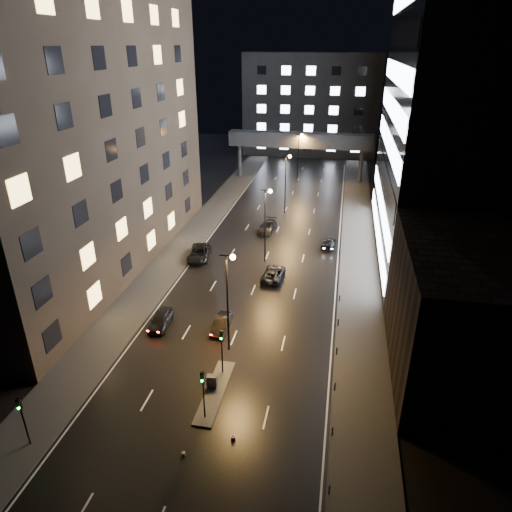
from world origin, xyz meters
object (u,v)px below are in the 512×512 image
at_px(car_toward_a, 273,273).
at_px(car_away_d, 267,227).
at_px(car_away_c, 199,253).
at_px(car_away_a, 161,320).
at_px(car_away_b, 222,324).
at_px(car_toward_b, 329,243).
at_px(utility_cabinet, 212,381).

bearing_deg(car_toward_a, car_away_d, -74.10).
bearing_deg(car_away_c, car_toward_a, -27.62).
height_order(car_away_a, car_away_d, car_away_d).
distance_m(car_away_b, car_away_d, 27.71).
xyz_separation_m(car_away_a, car_toward_b, (16.14, 23.84, -0.12)).
relative_size(car_away_d, car_toward_a, 1.04).
distance_m(car_away_c, utility_cabinet, 26.31).
bearing_deg(car_toward_a, car_away_c, -16.20).
xyz_separation_m(car_toward_a, utility_cabinet, (-2.00, -20.85, 0.00)).
distance_m(car_away_d, utility_cabinet, 36.38).
bearing_deg(utility_cabinet, car_away_b, 94.37).
bearing_deg(car_toward_b, car_away_a, 62.37).
xyz_separation_m(car_away_d, car_toward_a, (3.40, -15.50, -0.06)).
bearing_deg(car_away_d, car_away_c, -117.62).
height_order(car_away_a, car_toward_b, car_away_a).
relative_size(car_away_a, utility_cabinet, 3.92).
bearing_deg(car_away_d, utility_cabinet, -82.52).
relative_size(car_away_b, utility_cabinet, 3.67).
xyz_separation_m(car_away_c, car_toward_a, (10.90, -3.91, -0.09)).
distance_m(car_toward_a, utility_cabinet, 20.95).
distance_m(car_away_a, car_toward_a, 16.10).
bearing_deg(utility_cabinet, car_away_c, 104.83).
xyz_separation_m(car_away_a, car_away_d, (6.42, 28.26, 0.02)).
height_order(car_away_a, utility_cabinet, car_away_a).
distance_m(car_away_c, car_away_d, 13.81).
relative_size(car_away_a, car_toward_b, 1.01).
xyz_separation_m(car_away_b, car_away_d, (0.02, 27.71, 0.09)).
bearing_deg(car_away_b, car_toward_b, 67.99).
bearing_deg(car_toward_a, car_toward_b, -116.16).
bearing_deg(car_away_d, car_away_b, -84.76).
bearing_deg(car_away_c, utility_cabinet, -78.12).
height_order(car_away_a, car_away_c, car_away_c).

